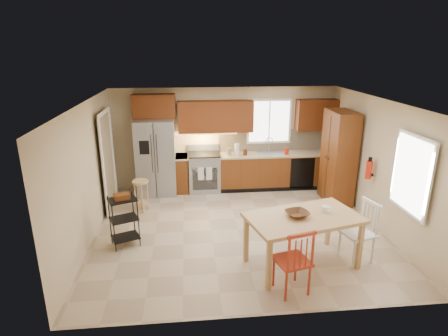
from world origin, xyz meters
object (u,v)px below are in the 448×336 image
chair_red (292,259)px  table_jar (325,211)px  chair_white (358,232)px  dining_table (302,241)px  table_bowl (297,217)px  utility_cart (124,221)px  refrigerator (156,157)px  soap_bottle (287,150)px  bar_stool (141,196)px  fire_extinguisher (369,170)px  range_stove (204,172)px  pantry (338,157)px

chair_red → table_jar: (0.74, 0.76, 0.39)m
chair_white → dining_table: bearing=78.6°
table_bowl → table_jar: 0.51m
table_bowl → utility_cart: bearing=161.6°
refrigerator → soap_bottle: size_ratio=9.53×
dining_table → table_jar: 0.62m
chair_red → soap_bottle: bearing=62.2°
chair_white → table_bowl: size_ratio=2.90×
bar_stool → fire_extinguisher: bearing=0.4°
range_stove → table_bowl: size_ratio=2.57×
range_stove → soap_bottle: bearing=-2.4°
range_stove → bar_stool: range_stove is taller
soap_bottle → dining_table: (-0.62, -3.44, -0.56)m
chair_white → bar_stool: chair_white is taller
dining_table → refrigerator: bearing=112.0°
refrigerator → utility_cart: bearing=-99.2°
refrigerator → chair_red: bearing=-61.8°
table_jar → fire_extinguisher: bearing=44.8°
dining_table → table_bowl: bearing=165.6°
refrigerator → pantry: (4.13, -0.93, 0.14)m
refrigerator → bar_stool: (-0.27, -1.06, -0.56)m
refrigerator → table_jar: refrigerator is taller
chair_white → utility_cart: (-3.92, 0.90, -0.05)m
refrigerator → dining_table: (2.56, -3.46, -0.48)m
soap_bottle → fire_extinguisher: size_ratio=0.53×
soap_bottle → dining_table: bearing=-100.3°
fire_extinguisher → dining_table: bearing=-140.0°
fire_extinguisher → chair_red: fire_extinguisher is taller
chair_red → chair_white: bearing=13.9°
pantry → fire_extinguisher: 1.07m
table_jar → bar_stool: 3.99m
refrigerator → range_stove: refrigerator is taller
refrigerator → soap_bottle: 3.18m
chair_red → table_bowl: (0.24, 0.65, 0.35)m
refrigerator → chair_white: 4.91m
fire_extinguisher → bar_stool: bearing=168.7°
chair_white → table_bowl: chair_white is taller
chair_red → table_jar: size_ratio=6.07×
pantry → table_jar: pantry is taller
soap_bottle → dining_table: 3.54m
soap_bottle → fire_extinguisher: bearing=-59.5°
table_jar → chair_red: bearing=-134.1°
table_jar → utility_cart: bearing=166.0°
pantry → dining_table: pantry is taller
chair_red → utility_cart: size_ratio=1.11×
pantry → table_bowl: pantry is taller
table_jar → dining_table: bearing=-164.1°
refrigerator → bar_stool: 1.22m
range_stove → dining_table: (1.41, -3.52, -0.03)m
soap_bottle → table_bowl: 3.52m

